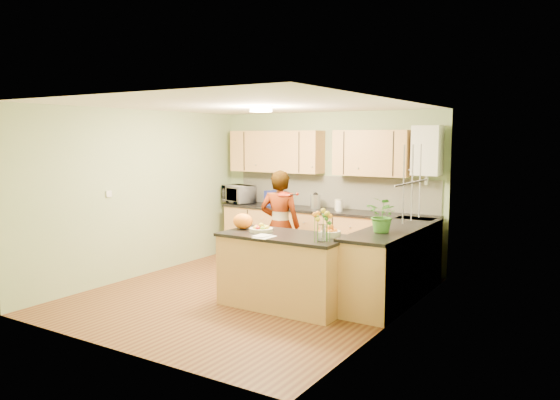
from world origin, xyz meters
The scene contains 28 objects.
floor centered at (0.00, 0.00, 0.00)m, with size 4.50×4.50×0.00m, color #522817.
ceiling centered at (0.00, 0.00, 2.50)m, with size 4.00×4.50×0.02m, color white.
wall_back centered at (0.00, 2.25, 1.25)m, with size 4.00×0.02×2.50m, color #93AE7C.
wall_front centered at (0.00, -2.25, 1.25)m, with size 4.00×0.02×2.50m, color #93AE7C.
wall_left centered at (-2.00, 0.00, 1.25)m, with size 0.02×4.50×2.50m, color #93AE7C.
wall_right centered at (2.00, 0.00, 1.25)m, with size 0.02×4.50×2.50m, color #93AE7C.
back_counter centered at (0.10, 1.95, 0.47)m, with size 3.64×0.62×0.94m.
right_counter centered at (1.70, 0.85, 0.47)m, with size 0.62×2.24×0.94m.
splashback centered at (0.10, 2.23, 1.20)m, with size 3.60×0.02×0.52m, color beige.
upper_cabinets centered at (-0.18, 2.08, 1.85)m, with size 3.20×0.34×0.70m.
boiler centered at (1.70, 2.09, 1.90)m, with size 0.40×0.30×0.86m.
window_right centered at (1.99, 0.60, 1.55)m, with size 0.01×1.30×1.05m.
light_switch centered at (-1.99, -0.60, 1.30)m, with size 0.02×0.09×0.09m, color white.
ceiling_lamp centered at (0.00, 0.30, 2.46)m, with size 0.30×0.30×0.07m.
peninsula_island centered at (0.66, -0.16, 0.46)m, with size 1.58×0.81×0.91m.
fruit_dish centered at (0.31, -0.16, 0.95)m, with size 0.30×0.30×0.10m.
orange_bowl centered at (1.21, -0.01, 0.97)m, with size 0.24×0.24×0.14m.
flower_vase centered at (1.26, -0.34, 1.19)m, with size 0.23×0.23×0.43m.
orange_bag centered at (-0.02, -0.11, 1.01)m, with size 0.27×0.23×0.20m, color orange.
papers centered at (0.56, -0.46, 0.91)m, with size 0.19×0.26×0.01m, color silver.
violinist centered at (-0.06, 0.87, 0.81)m, with size 0.59×0.39×1.62m, color #EDA891.
violin centered at (0.14, 0.65, 1.30)m, with size 0.62×0.25×0.12m, color #520905, non-canonical shape.
microwave centered at (-1.59, 1.92, 1.10)m, with size 0.56×0.38×0.31m, color white.
blue_box centered at (-0.86, 1.96, 1.06)m, with size 0.30×0.22×0.24m, color navy.
kettle centered at (-0.07, 1.97, 1.06)m, with size 0.16×0.16×0.31m.
jar_cream centered at (0.33, 1.99, 1.03)m, with size 0.11×0.11×0.17m, color beige.
jar_white centered at (0.40, 1.88, 1.02)m, with size 0.10×0.10×0.16m, color white.
potted_plant centered at (1.70, 0.42, 1.16)m, with size 0.39×0.34×0.43m, color #3C7D29.
Camera 1 is at (4.12, -5.77, 2.09)m, focal length 35.00 mm.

